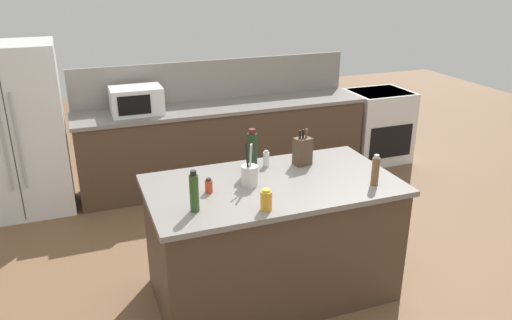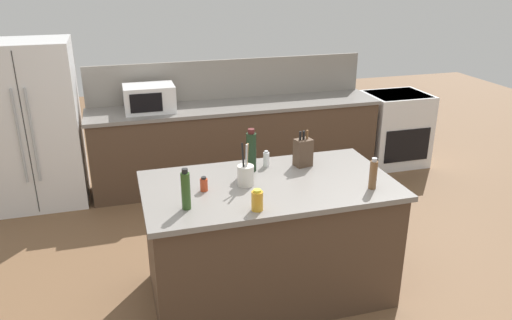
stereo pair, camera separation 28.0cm
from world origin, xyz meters
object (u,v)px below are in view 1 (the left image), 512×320
at_px(spice_jar_paprika, 209,186).
at_px(wine_bottle, 252,151).
at_px(utensil_crock, 250,175).
at_px(range_oven, 377,125).
at_px(honey_jar, 266,200).
at_px(microwave, 136,100).
at_px(salt_shaker, 266,159).
at_px(olive_oil_bottle, 194,192).
at_px(knife_block, 303,151).
at_px(refrigerator, 14,131).
at_px(pepper_grinder, 375,171).

relative_size(spice_jar_paprika, wine_bottle, 0.31).
bearing_deg(wine_bottle, utensil_crock, -114.20).
height_order(range_oven, honey_jar, honey_jar).
bearing_deg(microwave, salt_shaker, -68.44).
bearing_deg(olive_oil_bottle, utensil_crock, 28.54).
bearing_deg(range_oven, knife_block, -136.25).
height_order(range_oven, wine_bottle, wine_bottle).
xyz_separation_m(refrigerator, spice_jar_paprika, (1.41, -2.24, 0.12)).
bearing_deg(range_oven, honey_jar, -135.12).
distance_m(knife_block, utensil_crock, 0.58).
bearing_deg(spice_jar_paprika, pepper_grinder, -14.29).
height_order(utensil_crock, salt_shaker, utensil_crock).
height_order(range_oven, microwave, microwave).
distance_m(range_oven, microwave, 3.12).
height_order(refrigerator, honey_jar, refrigerator).
distance_m(utensil_crock, honey_jar, 0.40).
bearing_deg(knife_block, honey_jar, -144.26).
distance_m(spice_jar_paprika, pepper_grinder, 1.20).
height_order(olive_oil_bottle, salt_shaker, olive_oil_bottle).
xyz_separation_m(utensil_crock, olive_oil_bottle, (-0.47, -0.25, 0.05)).
height_order(honey_jar, salt_shaker, honey_jar).
xyz_separation_m(range_oven, salt_shaker, (-2.31, -1.88, 0.53)).
distance_m(utensil_crock, wine_bottle, 0.29).
height_order(microwave, honey_jar, microwave).
xyz_separation_m(refrigerator, pepper_grinder, (2.57, -2.54, 0.18)).
bearing_deg(olive_oil_bottle, range_oven, 38.76).
distance_m(knife_block, wine_bottle, 0.42).
relative_size(pepper_grinder, salt_shaker, 1.79).
relative_size(refrigerator, pepper_grinder, 7.49).
xyz_separation_m(microwave, spice_jar_paprika, (0.18, -2.19, -0.09)).
xyz_separation_m(microwave, salt_shaker, (0.74, -1.88, -0.08)).
relative_size(spice_jar_paprika, honey_jar, 0.72).
bearing_deg(microwave, spice_jar_paprika, -85.20).
bearing_deg(olive_oil_bottle, refrigerator, 116.72).
height_order(knife_block, pepper_grinder, knife_block).
bearing_deg(pepper_grinder, refrigerator, 135.35).
bearing_deg(knife_block, wine_bottle, 165.07).
relative_size(utensil_crock, olive_oil_bottle, 1.14).
xyz_separation_m(knife_block, honey_jar, (-0.56, -0.64, -0.04)).
relative_size(microwave, pepper_grinder, 2.31).
distance_m(range_oven, spice_jar_paprika, 3.65).
distance_m(range_oven, pepper_grinder, 3.08).
height_order(olive_oil_bottle, spice_jar_paprika, olive_oil_bottle).
xyz_separation_m(olive_oil_bottle, spice_jar_paprika, (0.16, 0.24, -0.08)).
bearing_deg(utensil_crock, microwave, 102.72).
distance_m(spice_jar_paprika, salt_shaker, 0.64).
xyz_separation_m(refrigerator, olive_oil_bottle, (1.25, -2.49, 0.20)).
xyz_separation_m(range_oven, wine_bottle, (-2.45, -1.93, 0.63)).
height_order(range_oven, utensil_crock, utensil_crock).
xyz_separation_m(range_oven, utensil_crock, (-2.56, -2.18, 0.56)).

